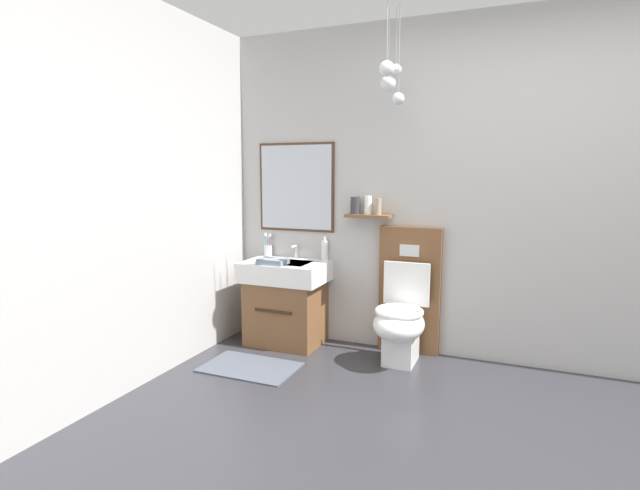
% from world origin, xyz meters
% --- Properties ---
extents(wall_back, '(5.18, 0.61, 2.55)m').
position_xyz_m(wall_back, '(-0.02, 1.75, 1.28)').
color(wall_back, '#B7B5B2').
rests_on(wall_back, ground).
extents(wall_left, '(0.12, 3.63, 2.55)m').
position_xyz_m(wall_left, '(-2.53, 0.00, 1.27)').
color(wall_left, '#B7B5B2').
rests_on(wall_left, ground).
extents(bath_mat, '(0.68, 0.44, 0.01)m').
position_xyz_m(bath_mat, '(-1.95, 0.88, 0.01)').
color(bath_mat, '#474C56').
rests_on(bath_mat, ground).
extents(vanity_sink_left, '(0.68, 0.50, 0.69)m').
position_xyz_m(vanity_sink_left, '(-1.95, 1.48, 0.37)').
color(vanity_sink_left, brown).
rests_on(vanity_sink_left, ground).
extents(tap_on_left_sink, '(0.03, 0.13, 0.11)m').
position_xyz_m(tap_on_left_sink, '(-1.95, 1.67, 0.76)').
color(tap_on_left_sink, silver).
rests_on(tap_on_left_sink, vanity_sink_left).
extents(toilet, '(0.48, 0.62, 1.00)m').
position_xyz_m(toilet, '(-0.96, 1.50, 0.38)').
color(toilet, brown).
rests_on(toilet, ground).
extents(toothbrush_cup, '(0.07, 0.07, 0.20)m').
position_xyz_m(toothbrush_cup, '(-2.21, 1.66, 0.75)').
color(toothbrush_cup, silver).
rests_on(toothbrush_cup, vanity_sink_left).
extents(soap_dispenser, '(0.06, 0.06, 0.20)m').
position_xyz_m(soap_dispenser, '(-1.68, 1.67, 0.78)').
color(soap_dispenser, white).
rests_on(soap_dispenser, vanity_sink_left).
extents(folded_hand_towel, '(0.22, 0.16, 0.04)m').
position_xyz_m(folded_hand_towel, '(-1.99, 1.33, 0.71)').
color(folded_hand_towel, gray).
rests_on(folded_hand_towel, vanity_sink_left).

